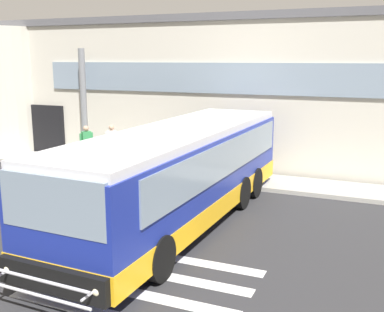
{
  "coord_description": "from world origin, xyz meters",
  "views": [
    {
      "loc": [
        6.35,
        -11.56,
        4.58
      ],
      "look_at": [
        0.69,
        1.87,
        1.5
      ],
      "focal_mm": 43.48,
      "sensor_mm": 36.0,
      "label": 1
    }
  ],
  "objects_px": {
    "entry_support_column": "(84,105)",
    "bus_main_foreground": "(179,177)",
    "passenger_near_column": "(87,143)",
    "passenger_by_doorway": "(112,142)"
  },
  "relations": [
    {
      "from": "passenger_near_column",
      "to": "passenger_by_doorway",
      "type": "bearing_deg",
      "value": 37.53
    },
    {
      "from": "entry_support_column",
      "to": "passenger_near_column",
      "type": "distance_m",
      "value": 1.98
    },
    {
      "from": "bus_main_foreground",
      "to": "passenger_by_doorway",
      "type": "distance_m",
      "value": 7.54
    },
    {
      "from": "entry_support_column",
      "to": "passenger_by_doorway",
      "type": "height_order",
      "value": "entry_support_column"
    },
    {
      "from": "entry_support_column",
      "to": "bus_main_foreground",
      "type": "distance_m",
      "value": 9.12
    },
    {
      "from": "entry_support_column",
      "to": "passenger_near_column",
      "type": "relative_size",
      "value": 2.89
    },
    {
      "from": "entry_support_column",
      "to": "passenger_by_doorway",
      "type": "relative_size",
      "value": 2.89
    },
    {
      "from": "passenger_near_column",
      "to": "passenger_by_doorway",
      "type": "relative_size",
      "value": 1.0
    },
    {
      "from": "entry_support_column",
      "to": "bus_main_foreground",
      "type": "height_order",
      "value": "entry_support_column"
    },
    {
      "from": "entry_support_column",
      "to": "passenger_by_doorway",
      "type": "bearing_deg",
      "value": -13.33
    }
  ]
}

